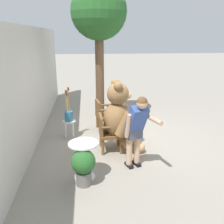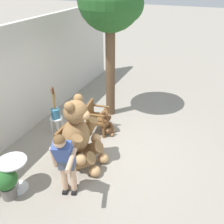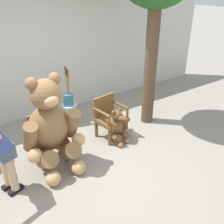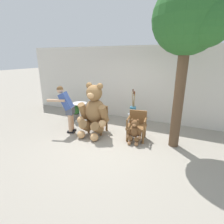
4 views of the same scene
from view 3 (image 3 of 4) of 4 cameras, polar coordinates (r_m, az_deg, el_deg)
ground_plane at (r=4.64m, az=-3.41°, el=-11.06°), size 60.00×60.00×0.00m
back_wall at (r=6.02m, az=-16.00°, el=12.19°), size 10.00×0.16×2.80m
wooden_chair_left at (r=4.60m, az=-14.64°, el=-5.36°), size 0.57×0.53×0.86m
wooden_chair_right at (r=5.09m, az=-0.65°, el=-0.93°), size 0.63×0.60×0.86m
teddy_bear_large at (r=4.20m, az=-13.83°, el=-3.02°), size 1.00×0.94×1.66m
teddy_bear_small at (r=4.95m, az=1.30°, el=-3.24°), size 0.45×0.44×0.73m
white_stool at (r=5.69m, az=-9.73°, el=0.68°), size 0.34×0.34×0.46m
brush_bucket at (r=5.57m, az=-9.97°, el=3.45°), size 0.22×0.22×0.89m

